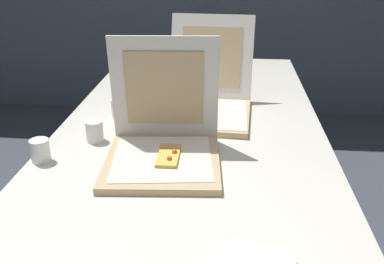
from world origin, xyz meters
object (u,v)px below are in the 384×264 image
Objects in this scene: pizza_box_front at (163,145)px; cup_white_mid at (119,108)px; cup_white_near_center at (95,131)px; table at (190,141)px; cup_white_far at (147,87)px; cup_white_near_left at (40,151)px; pizza_box_middle at (206,101)px.

pizza_box_front is 5.14× the size of cup_white_mid.
table is at bearing 21.23° from cup_white_near_center.
table is 0.43m from cup_white_far.
cup_white_near_left is (-0.16, -0.38, 0.00)m from cup_white_mid.
cup_white_near_left and cup_white_near_center have the same top height.
cup_white_far is (-0.16, 0.60, -0.02)m from pizza_box_front.
cup_white_near_center is at bearing -101.13° from cup_white_far.
cup_white_near_left is (-0.38, -0.04, -0.02)m from pizza_box_front.
pizza_box_middle is 0.47m from cup_white_near_center.
cup_white_near_left is at bearing -108.95° from cup_white_far.
cup_white_near_center is at bearing -98.37° from cup_white_mid.
table is 28.31× the size of cup_white_far.
cup_white_mid is (-0.33, -0.07, -0.02)m from pizza_box_middle.
table is 28.31× the size of cup_white_near_center.
pizza_box_front is 0.42m from pizza_box_middle.
table is at bearing -58.32° from cup_white_far.
pizza_box_front reaches higher than pizza_box_middle.
cup_white_mid is 1.00× the size of cup_white_near_center.
cup_white_far is at bearing 100.98° from pizza_box_front.
pizza_box_middle is 6.76× the size of cup_white_near_left.
table is at bearing -18.38° from cup_white_mid.
pizza_box_middle is 0.33m from cup_white_far.
cup_white_near_left is at bearing -112.68° from cup_white_mid.
cup_white_far is 1.00× the size of cup_white_near_center.
cup_white_near_center is at bearing -158.77° from table.
cup_white_far and cup_white_near_left have the same top height.
table is 0.20m from pizza_box_middle.
cup_white_mid is (-0.06, -0.27, 0.00)m from cup_white_far.
cup_white_near_center is at bearing 51.67° from cup_white_near_left.
cup_white_near_left is (-0.22, -0.64, 0.00)m from cup_white_far.
cup_white_mid and cup_white_near_center have the same top height.
cup_white_mid is at bearing -164.46° from pizza_box_middle.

